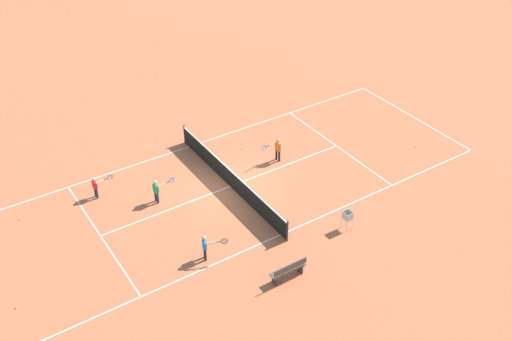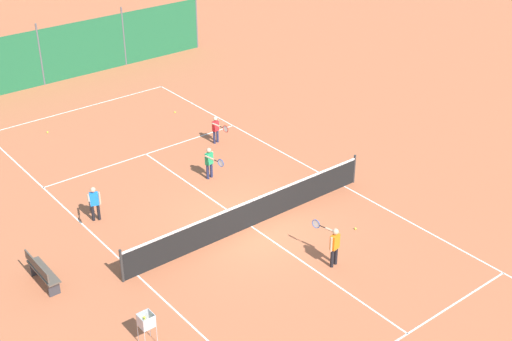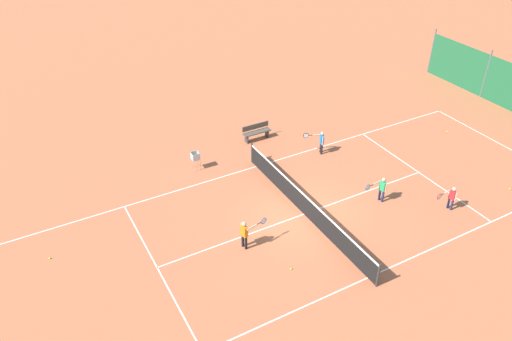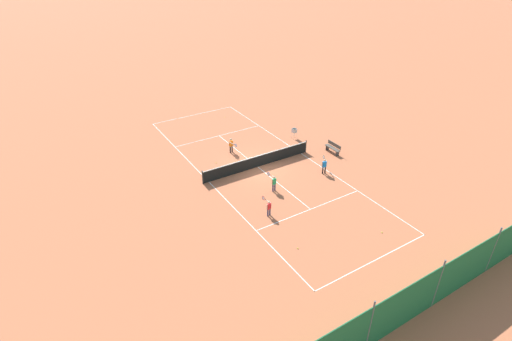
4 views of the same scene
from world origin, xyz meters
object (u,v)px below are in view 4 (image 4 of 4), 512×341
Objects in this scene: tennis_net at (258,161)px; player_far_service at (274,182)px; tennis_ball_near_corner at (382,232)px; tennis_ball_by_net_right at (298,248)px; tennis_ball_alley_right at (225,117)px; player_near_service at (268,207)px; ball_hopper at (294,131)px; player_far_baseline at (231,145)px; tennis_ball_by_net_left at (216,163)px; player_near_baseline at (324,165)px; courtside_bench at (333,148)px.

player_far_service is at bearing 76.42° from tennis_net.
player_far_service reaches higher than tennis_ball_near_corner.
tennis_ball_alley_right is at bearing -105.82° from tennis_ball_by_net_right.
player_near_service reaches higher than tennis_ball_near_corner.
tennis_net is at bearing -115.65° from player_near_service.
tennis_ball_by_net_right is 0.07× the size of ball_hopper.
player_near_service is (2.64, 5.49, 0.15)m from tennis_net.
player_far_baseline reaches higher than tennis_net.
tennis_net reaches higher than tennis_ball_by_net_left.
ball_hopper is at bearing -153.96° from tennis_net.
player_far_service is at bearing -110.88° from tennis_ball_by_net_right.
player_near_baseline is 0.80× the size of courtside_bench.
ball_hopper is (-5.31, -2.59, 0.16)m from tennis_net.
tennis_net is 139.09× the size of tennis_ball_by_net_right.
courtside_bench is at bearing 105.13° from ball_hopper.
tennis_ball_alley_right is at bearing -69.99° from courtside_bench.
tennis_ball_by_net_right is at bearing 78.85° from player_far_baseline.
tennis_ball_by_net_right is 0.04× the size of courtside_bench.
tennis_net is at bearing -103.58° from player_far_service.
tennis_ball_alley_right is at bearing -113.70° from player_far_baseline.
player_near_service is at bearing 76.50° from player_far_baseline.
player_far_baseline is at bearing -103.50° from player_near_service.
player_far_baseline is 1.40× the size of ball_hopper.
player_near_baseline is (-3.65, 3.33, 0.20)m from tennis_net.
player_near_service is at bearing 25.35° from courtside_bench.
tennis_ball_by_net_left and tennis_ball_near_corner have the same top height.
player_far_service is 17.86× the size of tennis_ball_alley_right.
tennis_ball_by_net_left is at bearing -42.18° from player_near_baseline.
player_near_service reaches higher than tennis_ball_by_net_left.
tennis_ball_by_net_right is 11.16m from tennis_ball_by_net_left.
tennis_ball_alley_right is (-0.23, -20.20, 0.00)m from tennis_ball_near_corner.
tennis_ball_by_net_right and tennis_ball_alley_right have the same top height.
tennis_ball_by_net_right is (6.60, 5.63, -0.67)m from player_near_baseline.
tennis_ball_by_net_left is at bearing -92.66° from tennis_ball_by_net_right.
tennis_ball_by_net_right is 14.22m from ball_hopper.
ball_hopper is at bearing -125.55° from tennis_ball_by_net_right.
player_far_baseline is 7.32m from tennis_ball_alley_right.
tennis_ball_by_net_left is (2.43, -2.18, -0.47)m from tennis_net.
tennis_ball_alley_right is at bearing -67.50° from ball_hopper.
tennis_net is 10.03m from tennis_ball_alley_right.
tennis_net is 10.31× the size of ball_hopper.
player_near_baseline is at bearing 37.90° from courtside_bench.
player_near_service reaches higher than tennis_ball_alley_right.
tennis_ball_alley_right is at bearing -108.12° from player_near_service.
player_near_service is at bearing 71.88° from tennis_ball_alley_right.
tennis_ball_near_corner is 1.00× the size of tennis_ball_alley_right.
tennis_ball_near_corner is at bearing 65.38° from courtside_bench.
ball_hopper is at bearing -105.64° from player_near_baseline.
tennis_ball_by_net_right and tennis_ball_near_corner have the same top height.
player_near_baseline is at bearing -102.14° from tennis_ball_near_corner.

